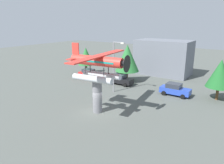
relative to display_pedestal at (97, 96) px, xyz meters
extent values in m
plane|color=#515651|center=(0.00, 0.00, -1.96)|extent=(140.00, 140.00, 0.00)
cylinder|color=slate|center=(0.00, 0.00, 0.00)|extent=(1.10, 1.10, 3.93)
cylinder|color=silver|center=(0.12, -0.99, 2.31)|extent=(4.85, 1.27, 0.70)
cylinder|color=#333338|center=(1.25, -0.35, 3.11)|extent=(0.11, 0.11, 0.90)
cylinder|color=#333338|center=(-1.13, -0.64, 3.11)|extent=(0.11, 0.11, 0.90)
cylinder|color=silver|center=(-0.12, 0.99, 2.31)|extent=(4.85, 1.27, 0.70)
cylinder|color=#333338|center=(1.13, 0.64, 3.11)|extent=(0.11, 0.11, 0.90)
cylinder|color=#333338|center=(-1.25, 0.35, 3.11)|extent=(0.11, 0.11, 0.90)
cylinder|color=red|center=(0.00, 0.00, 4.11)|extent=(6.29, 1.83, 1.10)
cube|color=teal|center=(0.20, 0.02, 4.11)|extent=(4.44, 1.65, 0.20)
cone|color=#262628|center=(3.23, 0.39, 4.11)|extent=(0.80, 0.96, 0.88)
cylinder|color=black|center=(3.62, 0.43, 4.11)|extent=(0.25, 1.79, 1.80)
cube|color=red|center=(0.40, 0.05, 4.72)|extent=(2.33, 10.46, 0.12)
cube|color=red|center=(-2.78, -0.33, 4.21)|extent=(1.03, 2.86, 0.10)
cube|color=red|center=(-2.78, -0.33, 5.31)|extent=(0.91, 0.23, 1.30)
cube|color=red|center=(-10.61, 11.06, -1.24)|extent=(4.20, 1.70, 0.80)
cube|color=#2D333D|center=(-10.86, 11.06, -0.52)|extent=(2.00, 1.56, 0.64)
cylinder|color=black|center=(-9.26, 10.16, -1.64)|extent=(0.64, 0.22, 0.64)
cylinder|color=black|center=(-9.26, 11.96, -1.64)|extent=(0.64, 0.22, 0.64)
cylinder|color=black|center=(-11.96, 10.16, -1.64)|extent=(0.64, 0.22, 0.64)
cylinder|color=black|center=(-11.96, 11.96, -1.64)|extent=(0.64, 0.22, 0.64)
cube|color=black|center=(-3.75, 11.06, -1.24)|extent=(4.20, 1.70, 0.80)
cube|color=#2D333D|center=(-4.00, 11.06, -0.52)|extent=(2.00, 1.56, 0.64)
cylinder|color=black|center=(-2.40, 10.16, -1.64)|extent=(0.64, 0.22, 0.64)
cylinder|color=black|center=(-2.40, 11.96, -1.64)|extent=(0.64, 0.22, 0.64)
cylinder|color=black|center=(-5.10, 10.16, -1.64)|extent=(0.64, 0.22, 0.64)
cylinder|color=black|center=(-5.10, 11.96, -1.64)|extent=(0.64, 0.22, 0.64)
cube|color=#2847B7|center=(5.60, 10.85, -1.24)|extent=(4.20, 1.70, 0.80)
cube|color=#2D333D|center=(5.35, 10.85, -0.52)|extent=(2.00, 1.56, 0.64)
cylinder|color=black|center=(6.95, 9.95, -1.64)|extent=(0.64, 0.22, 0.64)
cylinder|color=black|center=(6.95, 11.75, -1.64)|extent=(0.64, 0.22, 0.64)
cylinder|color=black|center=(4.25, 9.95, -1.64)|extent=(0.64, 0.22, 0.64)
cylinder|color=black|center=(4.25, 11.75, -1.64)|extent=(0.64, 0.22, 0.64)
cylinder|color=gray|center=(-2.60, 7.18, 1.79)|extent=(0.18, 0.18, 7.52)
cylinder|color=gray|center=(-1.80, 7.18, 5.45)|extent=(1.60, 0.12, 0.12)
cube|color=silver|center=(-1.10, 7.18, 5.40)|extent=(0.50, 0.28, 0.20)
cube|color=slate|center=(-0.77, 22.00, 1.41)|extent=(10.45, 5.95, 6.74)
cylinder|color=brown|center=(-13.90, 13.92, -1.09)|extent=(0.36, 0.36, 1.74)
cone|color=#287033|center=(-13.90, 13.92, 1.51)|extent=(3.13, 3.13, 3.47)
cylinder|color=brown|center=(-3.84, 13.24, -1.02)|extent=(0.36, 0.36, 1.89)
cone|color=#287033|center=(-3.84, 13.24, 2.21)|extent=(4.11, 4.11, 4.56)
cylinder|color=brown|center=(10.85, 12.30, -1.06)|extent=(0.36, 0.36, 1.81)
cone|color=#1E6028|center=(10.85, 12.30, 1.71)|extent=(3.36, 3.36, 3.73)
camera|label=1|loc=(14.37, -17.91, 8.32)|focal=33.84mm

